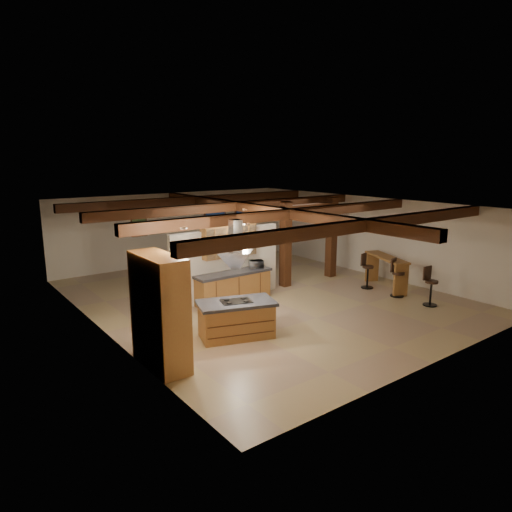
{
  "coord_description": "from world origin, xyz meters",
  "views": [
    {
      "loc": [
        -8.46,
        -10.96,
        4.32
      ],
      "look_at": [
        0.15,
        0.5,
        1.21
      ],
      "focal_mm": 32.0,
      "sensor_mm": 36.0,
      "label": 1
    }
  ],
  "objects_px": {
    "dining_table": "(205,272)",
    "sofa": "(235,251)",
    "kitchen_island": "(236,319)",
    "bar_counter": "(386,267)"
  },
  "relations": [
    {
      "from": "sofa",
      "to": "bar_counter",
      "type": "bearing_deg",
      "value": 112.63
    },
    {
      "from": "dining_table",
      "to": "bar_counter",
      "type": "relative_size",
      "value": 0.8
    },
    {
      "from": "dining_table",
      "to": "bar_counter",
      "type": "bearing_deg",
      "value": -23.76
    },
    {
      "from": "dining_table",
      "to": "bar_counter",
      "type": "height_order",
      "value": "bar_counter"
    },
    {
      "from": "kitchen_island",
      "to": "dining_table",
      "type": "height_order",
      "value": "kitchen_island"
    },
    {
      "from": "kitchen_island",
      "to": "dining_table",
      "type": "relative_size",
      "value": 1.22
    },
    {
      "from": "kitchen_island",
      "to": "bar_counter",
      "type": "distance_m",
      "value": 6.42
    },
    {
      "from": "dining_table",
      "to": "sofa",
      "type": "distance_m",
      "value": 3.77
    },
    {
      "from": "kitchen_island",
      "to": "dining_table",
      "type": "xyz_separation_m",
      "value": [
        2.12,
        5.07,
        -0.16
      ]
    },
    {
      "from": "kitchen_island",
      "to": "dining_table",
      "type": "bearing_deg",
      "value": 67.31
    }
  ]
}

